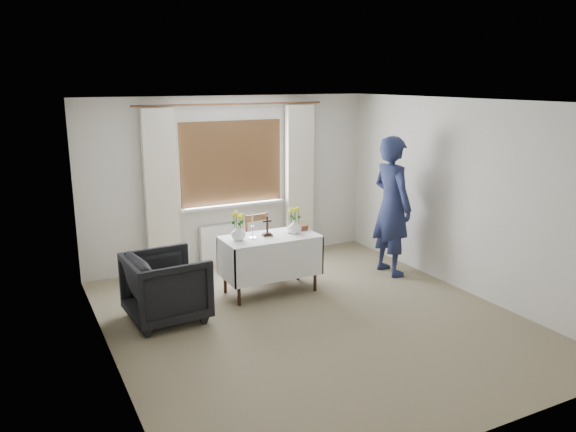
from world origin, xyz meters
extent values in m
plane|color=#83745A|center=(0.00, 0.00, 0.00)|extent=(5.00, 5.00, 0.00)
cube|color=white|center=(-0.07, 1.01, 0.38)|extent=(1.24, 0.64, 0.76)
imported|color=black|center=(-1.50, 0.77, 0.40)|extent=(0.92, 0.90, 0.80)
imported|color=navy|center=(1.79, 0.92, 0.99)|extent=(0.49, 0.73, 1.98)
cube|color=white|center=(0.00, 2.42, 0.30)|extent=(1.10, 0.10, 0.60)
imported|color=white|center=(-0.50, 1.03, 0.86)|extent=(0.24, 0.24, 0.19)
imported|color=white|center=(0.29, 1.00, 0.85)|extent=(0.20, 0.20, 0.19)
cylinder|color=brown|center=(0.45, 1.12, 0.80)|extent=(0.21, 0.21, 0.07)
camera|label=1|loc=(-3.02, -5.29, 2.73)|focal=35.00mm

